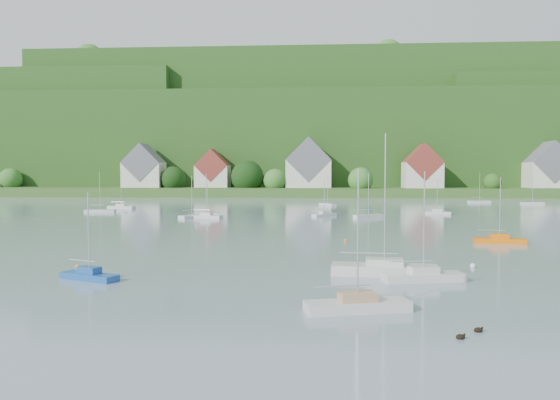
% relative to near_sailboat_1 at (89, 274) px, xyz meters
% --- Properties ---
extents(far_shore_strip, '(600.00, 60.00, 3.00)m').
position_rel_near_sailboat_1_xyz_m(far_shore_strip, '(10.06, 165.77, 1.11)').
color(far_shore_strip, '#315620').
rests_on(far_shore_strip, ground).
extents(forested_ridge, '(620.00, 181.22, 69.89)m').
position_rel_near_sailboat_1_xyz_m(forested_ridge, '(10.46, 234.34, 22.49)').
color(forested_ridge, '#1C4516').
rests_on(forested_ridge, ground).
extents(village_building_0, '(14.00, 10.40, 16.00)m').
position_rel_near_sailboat_1_xyz_m(village_building_0, '(-44.94, 152.77, 9.12)').
color(village_building_0, silver).
rests_on(village_building_0, far_shore_strip).
extents(village_building_1, '(12.00, 9.36, 14.00)m').
position_rel_near_sailboat_1_xyz_m(village_building_1, '(-19.94, 154.77, 8.36)').
color(village_building_1, silver).
rests_on(village_building_1, far_shore_strip).
extents(village_building_2, '(16.00, 11.44, 18.00)m').
position_rel_near_sailboat_1_xyz_m(village_building_2, '(15.06, 153.77, 9.88)').
color(village_building_2, silver).
rests_on(village_building_2, far_shore_strip).
extents(village_building_3, '(13.00, 10.40, 15.50)m').
position_rel_near_sailboat_1_xyz_m(village_building_3, '(55.06, 151.77, 9.04)').
color(village_building_3, silver).
rests_on(village_building_3, far_shore_strip).
extents(village_building_4, '(15.00, 10.40, 16.50)m').
position_rel_near_sailboat_1_xyz_m(village_building_4, '(100.06, 155.77, 9.20)').
color(village_building_4, silver).
rests_on(village_building_4, far_shore_strip).
extents(near_sailboat_1, '(4.96, 3.16, 6.51)m').
position_rel_near_sailboat_1_xyz_m(near_sailboat_1, '(0.00, 0.00, 0.00)').
color(near_sailboat_1, '#1C4D98').
rests_on(near_sailboat_1, ground).
extents(near_sailboat_2, '(6.29, 3.12, 8.17)m').
position_rel_near_sailboat_1_xyz_m(near_sailboat_2, '(19.19, -7.99, 0.05)').
color(near_sailboat_2, silver).
rests_on(near_sailboat_2, ground).
extents(near_sailboat_3, '(6.20, 2.86, 8.07)m').
position_rel_near_sailboat_1_xyz_m(near_sailboat_3, '(24.75, 1.00, 0.04)').
color(near_sailboat_3, silver).
rests_on(near_sailboat_3, ground).
extents(near_sailboat_4, '(8.33, 3.08, 11.00)m').
position_rel_near_sailboat_1_xyz_m(near_sailboat_4, '(22.19, 3.12, 0.13)').
color(near_sailboat_4, silver).
rests_on(near_sailboat_4, ground).
extents(near_sailboat_5, '(5.75, 2.31, 7.54)m').
position_rel_near_sailboat_1_xyz_m(near_sailboat_5, '(37.88, 23.41, 0.03)').
color(near_sailboat_5, orange).
rests_on(near_sailboat_5, ground).
extents(mooring_buoy_0, '(0.45, 0.45, 0.45)m').
position_rel_near_sailboat_1_xyz_m(mooring_buoy_0, '(-2.93, 4.55, -0.39)').
color(mooring_buoy_0, orange).
rests_on(mooring_buoy_0, ground).
extents(mooring_buoy_1, '(0.44, 0.44, 0.44)m').
position_rel_near_sailboat_1_xyz_m(mooring_buoy_1, '(20.67, -6.16, -0.39)').
color(mooring_buoy_1, white).
rests_on(mooring_buoy_1, ground).
extents(mooring_buoy_3, '(0.38, 0.38, 0.38)m').
position_rel_near_sailboat_1_xyz_m(mooring_buoy_3, '(20.42, 23.79, -0.39)').
color(mooring_buoy_3, orange).
rests_on(mooring_buoy_3, ground).
extents(mooring_buoy_4, '(0.46, 0.46, 0.46)m').
position_rel_near_sailboat_1_xyz_m(mooring_buoy_4, '(30.13, 7.11, -0.39)').
color(mooring_buoy_4, white).
rests_on(mooring_buoy_4, ground).
extents(duck_pair, '(1.66, 1.48, 0.32)m').
position_rel_near_sailboat_1_xyz_m(duck_pair, '(24.28, -12.26, -0.29)').
color(duck_pair, black).
rests_on(duck_pair, ground).
extents(far_sailboat_cluster, '(199.00, 62.32, 8.71)m').
position_rel_near_sailboat_1_xyz_m(far_sailboat_cluster, '(23.73, 80.71, -0.02)').
color(far_sailboat_cluster, silver).
rests_on(far_sailboat_cluster, ground).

